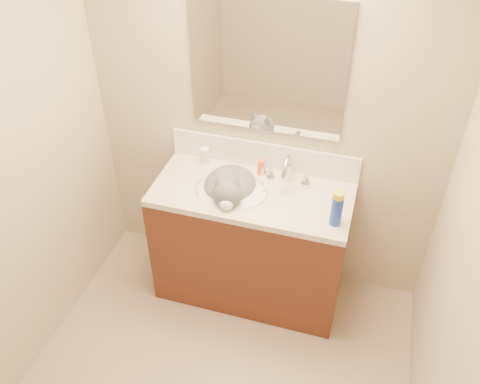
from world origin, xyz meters
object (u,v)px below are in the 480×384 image
Objects in this scene: vanity_cabinet at (251,245)px; amber_bottle at (261,167)px; cat at (230,190)px; silver_jar at (262,169)px; pill_bottle at (205,156)px; basin at (232,200)px; faucet at (287,172)px; spray_can at (336,211)px.

amber_bottle reaches higher than vanity_cabinet.
cat reaches higher than silver_jar.
pill_bottle reaches higher than vanity_cabinet.
basin is at bearing -68.76° from cat.
cat reaches higher than amber_bottle.
pill_bottle is at bearing 136.99° from basin.
faucet is 1.59× the size of spray_can.
basin is 0.28m from silver_jar.
pill_bottle is 1.81× the size of silver_jar.
vanity_cabinet is 0.52m from silver_jar.
amber_bottle is at bearing 164.12° from faucet.
spray_can is (0.65, -0.14, 0.10)m from cat.
silver_jar is 0.34× the size of spray_can.
cat is (-0.14, -0.00, 0.43)m from vanity_cabinet.
pill_bottle is at bearing 177.74° from amber_bottle.
spray_can is at bearing -9.94° from basin.
basin is at bearing 170.06° from spray_can.
basin is at bearing -165.96° from vanity_cabinet.
silver_jar is at bearing -1.02° from pill_bottle.
cat reaches higher than spray_can.
silver_jar reaches higher than basin.
faucet is 4.69× the size of silver_jar.
amber_bottle is at bearing 147.36° from spray_can.
faucet reaches higher than pill_bottle.
cat is at bearing 167.97° from spray_can.
amber_bottle is 0.61m from spray_can.
silver_jar is at bearing 146.26° from spray_can.
amber_bottle is at bearing 89.43° from vanity_cabinet.
vanity_cabinet is 0.76m from spray_can.
pill_bottle reaches higher than amber_bottle.
silver_jar is at bearing 59.82° from basin.
vanity_cabinet is 11.96× the size of amber_bottle.
silver_jar is 0.61m from spray_can.
vanity_cabinet is 11.15× the size of pill_bottle.
faucet is 0.55m from pill_bottle.
vanity_cabinet is 6.81× the size of spray_can.
spray_can is (0.64, -0.11, 0.16)m from basin.
cat is 0.32m from pill_bottle.
spray_can reaches higher than amber_bottle.
vanity_cabinet is 2.67× the size of basin.
basin is (-0.12, -0.03, 0.38)m from vanity_cabinet.
amber_bottle is (-0.18, 0.05, -0.04)m from faucet.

